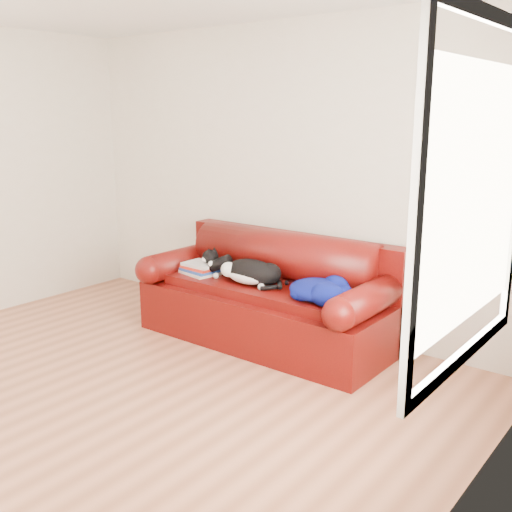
# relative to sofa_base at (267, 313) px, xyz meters

# --- Properties ---
(ground) EXTENTS (4.50, 4.50, 0.00)m
(ground) POSITION_rel_sofa_base_xyz_m (-0.23, -1.49, -0.24)
(ground) COLOR brown
(ground) RESTS_ON ground
(room_shell) EXTENTS (4.52, 4.02, 2.61)m
(room_shell) POSITION_rel_sofa_base_xyz_m (-0.11, -1.48, 1.43)
(room_shell) COLOR beige
(room_shell) RESTS_ON ground
(sofa_base) EXTENTS (2.10, 0.90, 0.50)m
(sofa_base) POSITION_rel_sofa_base_xyz_m (0.00, 0.00, 0.00)
(sofa_base) COLOR #380207
(sofa_base) RESTS_ON ground
(sofa_back) EXTENTS (2.10, 1.01, 0.88)m
(sofa_back) POSITION_rel_sofa_base_xyz_m (0.00, 0.24, 0.30)
(sofa_back) COLOR #380207
(sofa_back) RESTS_ON ground
(book_stack) EXTENTS (0.35, 0.29, 0.10)m
(book_stack) POSITION_rel_sofa_base_xyz_m (-0.60, -0.14, 0.31)
(book_stack) COLOR beige
(book_stack) RESTS_ON sofa_base
(cat) EXTENTS (0.71, 0.37, 0.25)m
(cat) POSITION_rel_sofa_base_xyz_m (-0.07, -0.13, 0.36)
(cat) COLOR black
(cat) RESTS_ON sofa_base
(blanket) EXTENTS (0.57, 0.55, 0.17)m
(blanket) POSITION_rel_sofa_base_xyz_m (0.58, -0.11, 0.34)
(blanket) COLOR #021243
(blanket) RESTS_ON sofa_base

